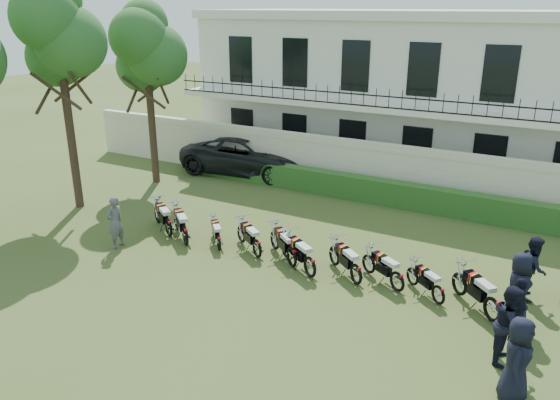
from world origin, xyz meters
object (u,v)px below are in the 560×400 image
(motorcycle_3, at_px, (257,244))
(officer_4, at_px, (533,268))
(inspector, at_px, (115,222))
(officer_0, at_px, (517,360))
(motorcycle_4, at_px, (292,252))
(motorcycle_0, at_px, (169,223))
(tree_west_near, at_px, (147,49))
(motorcycle_2, at_px, (219,239))
(motorcycle_5, at_px, (310,262))
(motorcycle_1, at_px, (185,231))
(suv, at_px, (249,155))
(officer_3, at_px, (518,288))
(officer_2, at_px, (517,309))
(officer_1, at_px, (510,324))
(motorcycle_6, at_px, (356,269))
(motorcycle_9, at_px, (493,304))
(motorcycle_7, at_px, (397,277))
(tree_west_mid, at_px, (58,33))
(motorcycle_8, at_px, (439,290))

(motorcycle_3, height_order, officer_4, officer_4)
(inspector, distance_m, officer_0, 12.61)
(motorcycle_4, bearing_deg, inspector, 142.96)
(motorcycle_0, bearing_deg, motorcycle_4, -56.25)
(tree_west_near, height_order, motorcycle_3, tree_west_near)
(motorcycle_2, distance_m, motorcycle_5, 3.44)
(motorcycle_1, bearing_deg, motorcycle_0, 112.95)
(tree_west_near, relative_size, motorcycle_2, 6.24)
(tree_west_near, relative_size, motorcycle_4, 4.76)
(motorcycle_3, height_order, suv, suv)
(motorcycle_0, xyz_separation_m, officer_3, (11.19, 0.07, 0.45))
(motorcycle_2, height_order, officer_2, officer_2)
(officer_1, relative_size, officer_4, 1.04)
(motorcycle_6, height_order, officer_4, officer_4)
(motorcycle_9, distance_m, officer_1, 1.67)
(motorcycle_7, bearing_deg, officer_0, -101.10)
(motorcycle_4, bearing_deg, motorcycle_5, -74.85)
(motorcycle_3, bearing_deg, officer_3, -55.23)
(tree_west_near, bearing_deg, motorcycle_7, -19.67)
(motorcycle_1, xyz_separation_m, motorcycle_7, (7.16, 0.40, -0.06))
(tree_west_mid, distance_m, motorcycle_3, 10.67)
(motorcycle_7, height_order, officer_0, officer_0)
(motorcycle_1, xyz_separation_m, motorcycle_4, (3.88, 0.30, -0.01))
(motorcycle_0, bearing_deg, motorcycle_1, -73.18)
(motorcycle_5, xyz_separation_m, motorcycle_6, (1.35, 0.26, -0.02))
(motorcycle_1, distance_m, officer_2, 10.35)
(tree_west_mid, xyz_separation_m, motorcycle_1, (6.08, -0.95, -6.14))
(motorcycle_6, bearing_deg, motorcycle_2, 128.89)
(motorcycle_6, relative_size, officer_1, 0.84)
(motorcycle_6, height_order, suv, suv)
(motorcycle_3, relative_size, inspector, 0.91)
(motorcycle_2, xyz_separation_m, inspector, (-3.15, -1.40, 0.47))
(motorcycle_0, bearing_deg, motorcycle_6, -56.92)
(motorcycle_2, bearing_deg, motorcycle_3, -37.98)
(motorcycle_0, relative_size, motorcycle_6, 1.11)
(motorcycle_9, bearing_deg, officer_3, -17.19)
(motorcycle_2, relative_size, motorcycle_5, 0.72)
(motorcycle_4, bearing_deg, motorcycle_6, -53.51)
(tree_west_near, height_order, officer_0, tree_west_near)
(tree_west_mid, relative_size, motorcycle_3, 5.42)
(motorcycle_2, xyz_separation_m, officer_1, (9.07, -1.65, 0.51))
(motorcycle_6, relative_size, officer_4, 0.88)
(motorcycle_1, distance_m, motorcycle_2, 1.24)
(motorcycle_2, bearing_deg, motorcycle_0, 133.87)
(motorcycle_0, relative_size, motorcycle_8, 1.28)
(motorcycle_5, bearing_deg, tree_west_near, 96.66)
(officer_0, bearing_deg, motorcycle_5, 63.45)
(tree_west_mid, bearing_deg, motorcycle_3, -3.97)
(motorcycle_2, xyz_separation_m, motorcycle_8, (7.12, 0.06, 0.00))
(officer_1, relative_size, officer_3, 0.98)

